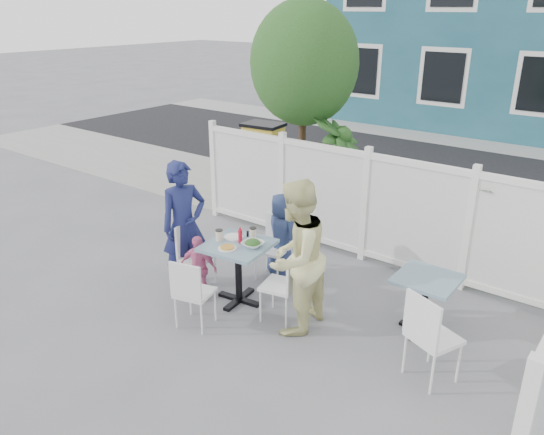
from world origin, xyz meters
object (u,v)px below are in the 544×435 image
Objects in this scene: chair_near at (191,289)px; utility_cabinet at (263,159)px; chair_left at (192,250)px; man at (184,225)px; chair_back at (275,242)px; woman at (295,258)px; chair_right at (286,280)px; spare_table at (426,290)px; boy at (282,235)px; toddler at (198,268)px; main_table at (238,257)px.

utility_cabinet is at bearing 104.24° from chair_near.
man is (-0.11, -0.01, 0.33)m from chair_left.
woman reaches higher than chair_back.
woman reaches higher than utility_cabinet.
woman is (0.18, -0.07, 0.37)m from chair_right.
spare_table is at bearing 91.50° from chair_left.
boy is (0.07, 0.07, 0.09)m from chair_back.
spare_table is 0.81× the size of toddler.
chair_back is 0.13m from boy.
toddler reaches higher than main_table.
woman is 1.50× the size of boy.
toddler is at bearing 42.86° from chair_left.
woman reaches higher than man.
boy is (-2.08, 0.14, 0.06)m from spare_table.
spare_table is 0.41× the size of man.
chair_left reaches higher than toddler.
chair_near is at bearing -56.10° from woman.
toddler is (-0.41, 0.53, -0.07)m from chair_near.
spare_table is at bearing -56.29° from man.
chair_near reaches higher than main_table.
spare_table is at bearing -164.68° from boy.
toddler is at bearing -151.59° from main_table.
chair_near is 1.14m from man.
man is at bearing -72.44° from utility_cabinet.
woman reaches higher than toddler.
woman is at bearing 23.45° from chair_near.
boy is at bearing 89.31° from main_table.
utility_cabinet is 1.55× the size of main_table.
toddler is at bearing 113.42° from chair_near.
chair_near is (-2.12, -1.52, -0.03)m from spare_table.
main_table is 0.78m from chair_near.
chair_left is 0.35m from man.
chair_right is at bearing 1.11° from main_table.
main_table is at bearing -97.72° from woman.
chair_left is at bearing 70.63° from boy.
utility_cabinet reaches higher than main_table.
spare_table is 0.39× the size of woman.
main_table is (2.44, -3.60, -0.03)m from utility_cabinet.
utility_cabinet is at bearing 100.73° from toddler.
chair_near is 0.73× the size of boy.
boy is at bearing -141.16° from chair_back.
chair_left is 1.45m from chair_right.
utility_cabinet is at bearing 28.94° from chair_right.
man is 0.95× the size of woman.
man reaches higher than main_table.
chair_back is at bearing -137.04° from woman.
chair_right reaches higher than toddler.
woman reaches higher than spare_table.
main_table is 0.54m from toddler.
man reaches higher than toddler.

